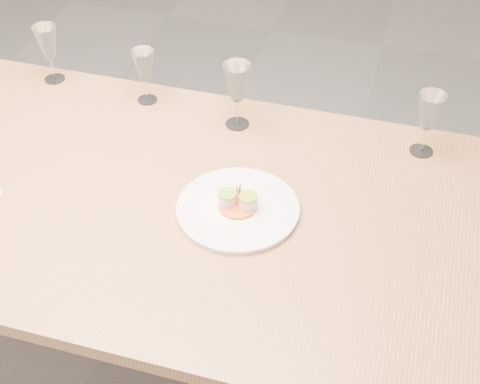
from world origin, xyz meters
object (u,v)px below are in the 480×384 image
(dining_table, at_px, (78,195))
(wine_glass_0, at_px, (47,43))
(wine_glass_1, at_px, (144,66))
(dinner_plate, at_px, (238,208))
(wine_glass_3, at_px, (430,113))
(wine_glass_2, at_px, (237,84))

(dining_table, relative_size, wine_glass_0, 12.54)
(wine_glass_1, bearing_deg, dinner_plate, -44.50)
(dinner_plate, distance_m, wine_glass_3, 0.60)
(wine_glass_2, height_order, wine_glass_3, wine_glass_2)
(dining_table, bearing_deg, wine_glass_3, 22.73)
(wine_glass_0, distance_m, wine_glass_1, 0.34)
(wine_glass_0, bearing_deg, dining_table, -56.58)
(dinner_plate, relative_size, wine_glass_0, 1.67)
(dinner_plate, bearing_deg, wine_glass_0, 149.88)
(wine_glass_0, relative_size, wine_glass_2, 0.93)
(dining_table, distance_m, dinner_plate, 0.48)
(wine_glass_0, bearing_deg, wine_glass_3, -2.57)
(wine_glass_1, bearing_deg, wine_glass_3, -1.66)
(wine_glass_1, bearing_deg, dining_table, -97.63)
(dinner_plate, height_order, wine_glass_2, wine_glass_2)
(wine_glass_0, bearing_deg, wine_glass_2, -6.50)
(dinner_plate, relative_size, wine_glass_1, 1.81)
(wine_glass_0, relative_size, wine_glass_3, 0.99)
(wine_glass_0, distance_m, wine_glass_2, 0.66)
(wine_glass_2, distance_m, wine_glass_3, 0.55)
(wine_glass_0, distance_m, wine_glass_3, 1.20)
(wine_glass_0, height_order, wine_glass_2, wine_glass_2)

